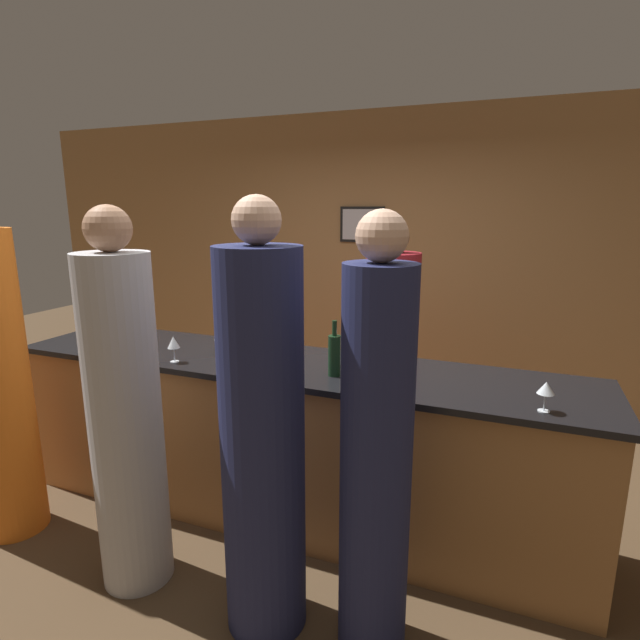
% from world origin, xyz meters
% --- Properties ---
extents(ground_plane, '(14.00, 14.00, 0.00)m').
position_xyz_m(ground_plane, '(0.00, 0.00, 0.00)').
color(ground_plane, '#4C3823').
extents(back_wall, '(8.00, 0.08, 2.80)m').
position_xyz_m(back_wall, '(-0.00, 2.17, 1.40)').
color(back_wall, '#A37547').
rests_on(back_wall, ground_plane).
extents(bar_counter, '(3.56, 0.73, 1.01)m').
position_xyz_m(bar_counter, '(0.00, 0.00, 0.51)').
color(bar_counter, '#996638').
rests_on(bar_counter, ground_plane).
extents(bartender, '(0.38, 0.38, 1.81)m').
position_xyz_m(bartender, '(0.44, 0.82, 0.84)').
color(bartender, maroon).
rests_on(bartender, ground_plane).
extents(guest_0, '(0.30, 0.30, 1.91)m').
position_xyz_m(guest_0, '(0.76, -0.74, 0.90)').
color(guest_0, '#1E234C').
rests_on(guest_0, ground_plane).
extents(guest_1, '(0.35, 0.35, 1.93)m').
position_xyz_m(guest_1, '(-0.51, -0.80, 0.90)').
color(guest_1, '#B2B2B7').
rests_on(guest_1, ground_plane).
extents(guest_3, '(0.37, 0.37, 1.97)m').
position_xyz_m(guest_3, '(0.26, -0.80, 0.91)').
color(guest_3, '#1E234C').
rests_on(guest_3, ground_plane).
extents(wine_bottle_0, '(0.07, 0.07, 0.31)m').
position_xyz_m(wine_bottle_0, '(0.35, -0.13, 1.13)').
color(wine_bottle_0, black).
rests_on(wine_bottle_0, bar_counter).
extents(ice_bucket, '(0.15, 0.15, 0.18)m').
position_xyz_m(ice_bucket, '(0.45, 0.14, 1.10)').
color(ice_bucket, silver).
rests_on(ice_bucket, bar_counter).
extents(wine_glass_0, '(0.07, 0.07, 0.16)m').
position_xyz_m(wine_glass_0, '(-0.62, -0.25, 1.13)').
color(wine_glass_0, silver).
rests_on(wine_glass_0, bar_counter).
extents(wine_glass_1, '(0.08, 0.08, 0.14)m').
position_xyz_m(wine_glass_1, '(1.40, -0.24, 1.12)').
color(wine_glass_1, silver).
rests_on(wine_glass_1, bar_counter).
extents(wine_glass_2, '(0.08, 0.08, 0.16)m').
position_xyz_m(wine_glass_2, '(-0.46, 0.00, 1.14)').
color(wine_glass_2, silver).
rests_on(wine_glass_2, bar_counter).
extents(wine_glass_3, '(0.07, 0.07, 0.16)m').
position_xyz_m(wine_glass_3, '(-1.40, -0.07, 1.13)').
color(wine_glass_3, silver).
rests_on(wine_glass_3, bar_counter).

